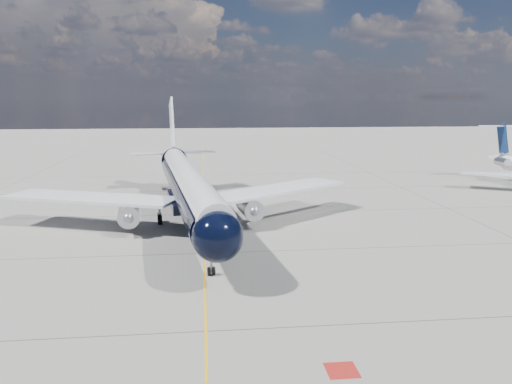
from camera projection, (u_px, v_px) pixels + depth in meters
ground at (204, 205)px, 63.49m from camera, size 320.00×320.00×0.00m
taxiway_centerline at (204, 214)px, 58.61m from camera, size 0.16×160.00×0.01m
red_marking at (342, 370)px, 25.13m from camera, size 1.60×1.60×0.01m
main_airliner at (187, 184)px, 54.13m from camera, size 38.39×47.06×13.61m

